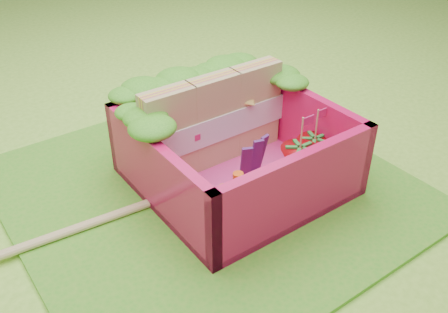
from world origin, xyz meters
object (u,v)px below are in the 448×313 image
at_px(bento_box, 236,149).
at_px(broccoli, 200,198).
at_px(chopsticks, 77,228).
at_px(strawberry_left, 299,164).
at_px(strawberry_right, 313,154).
at_px(sandwich_stack, 215,121).

relative_size(bento_box, broccoli, 3.93).
xyz_separation_m(broccoli, chopsticks, (-0.67, 0.41, -0.19)).
bearing_deg(strawberry_left, strawberry_right, 13.31).
bearing_deg(strawberry_left, bento_box, 135.90).
distance_m(broccoli, strawberry_left, 0.79).
distance_m(broccoli, strawberry_right, 0.97).
bearing_deg(bento_box, sandwich_stack, 88.97).
bearing_deg(bento_box, strawberry_right, -27.73).
height_order(sandwich_stack, strawberry_right, sandwich_stack).
bearing_deg(strawberry_right, sandwich_stack, 133.47).
bearing_deg(strawberry_left, broccoli, 176.11).
bearing_deg(bento_box, chopsticks, 172.32).
relative_size(bento_box, strawberry_right, 2.65).
distance_m(sandwich_stack, strawberry_left, 0.67).
bearing_deg(strawberry_left, sandwich_stack, 118.83).
bearing_deg(broccoli, chopsticks, 148.77).
relative_size(bento_box, chopsticks, 0.56).
xyz_separation_m(strawberry_right, chopsticks, (-1.64, 0.42, -0.16)).
xyz_separation_m(sandwich_stack, broccoli, (-0.47, -0.51, -0.16)).
xyz_separation_m(strawberry_left, chopsticks, (-1.45, 0.46, -0.17)).
height_order(bento_box, strawberry_right, bento_box).
bearing_deg(sandwich_stack, broccoli, -132.61).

